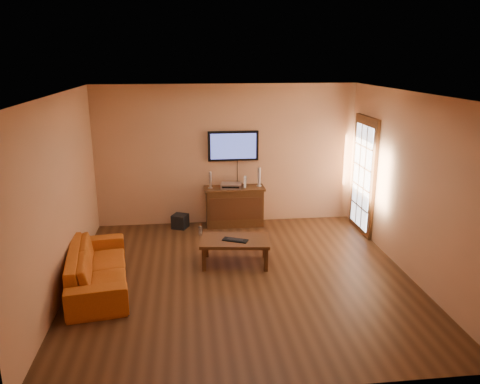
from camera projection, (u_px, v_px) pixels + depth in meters
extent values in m
plane|color=#381F0F|center=(242.00, 277.00, 7.00)|extent=(5.00, 5.00, 0.00)
plane|color=tan|center=(227.00, 155.00, 9.01)|extent=(5.00, 0.00, 5.00)
plane|color=tan|center=(60.00, 197.00, 6.34)|extent=(0.00, 5.00, 5.00)
plane|color=tan|center=(410.00, 185.00, 6.90)|extent=(0.00, 5.00, 5.00)
plane|color=white|center=(242.00, 94.00, 6.25)|extent=(5.00, 5.00, 0.00)
cube|color=#3E210E|center=(363.00, 177.00, 8.60)|extent=(0.06, 1.02, 2.22)
cube|color=white|center=(362.00, 177.00, 8.60)|extent=(0.01, 0.79, 1.89)
cube|color=#3E210E|center=(234.00, 207.00, 9.08)|extent=(1.09, 0.41, 0.72)
cube|color=black|center=(236.00, 209.00, 8.87)|extent=(1.00, 0.02, 0.43)
cube|color=#3E210E|center=(234.00, 188.00, 8.98)|extent=(1.16, 0.44, 0.04)
cube|color=black|center=(233.00, 146.00, 8.93)|extent=(0.97, 0.07, 0.57)
cube|color=#3E4CA2|center=(233.00, 146.00, 8.89)|extent=(0.87, 0.01, 0.49)
cube|color=#3E210E|center=(235.00, 241.00, 7.36)|extent=(1.15, 0.78, 0.05)
cube|color=#3E210E|center=(204.00, 260.00, 7.17)|extent=(0.06, 0.06, 0.37)
cube|color=#3E210E|center=(266.00, 260.00, 7.16)|extent=(0.06, 0.06, 0.37)
cube|color=#3E210E|center=(207.00, 246.00, 7.67)|extent=(0.06, 0.06, 0.37)
cube|color=#3E210E|center=(265.00, 247.00, 7.66)|extent=(0.06, 0.06, 0.37)
imported|color=#B45114|center=(97.00, 261.00, 6.64)|extent=(0.86, 2.05, 0.78)
cylinder|color=silver|center=(210.00, 188.00, 8.92)|extent=(0.09, 0.09, 0.01)
cylinder|color=silver|center=(210.00, 180.00, 8.87)|extent=(0.05, 0.05, 0.31)
cylinder|color=silver|center=(259.00, 186.00, 9.06)|extent=(0.10, 0.10, 0.02)
cylinder|color=silver|center=(259.00, 177.00, 9.01)|extent=(0.06, 0.06, 0.35)
cube|color=silver|center=(231.00, 186.00, 8.94)|extent=(0.42, 0.34, 0.09)
cube|color=white|center=(245.00, 182.00, 8.97)|extent=(0.07, 0.15, 0.20)
cube|color=black|center=(180.00, 221.00, 8.99)|extent=(0.35, 0.35, 0.27)
cylinder|color=white|center=(200.00, 231.00, 8.63)|extent=(0.06, 0.06, 0.16)
sphere|color=white|center=(200.00, 227.00, 8.60)|extent=(0.03, 0.03, 0.03)
cube|color=black|center=(235.00, 240.00, 7.29)|extent=(0.42, 0.30, 0.02)
cube|color=black|center=(235.00, 239.00, 7.28)|extent=(0.28, 0.20, 0.01)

